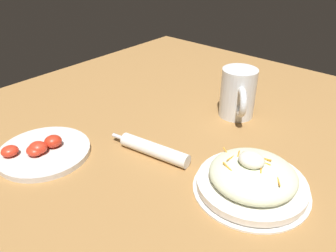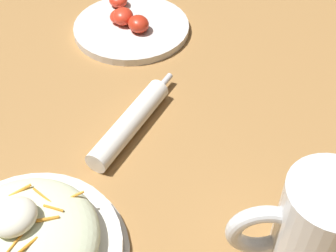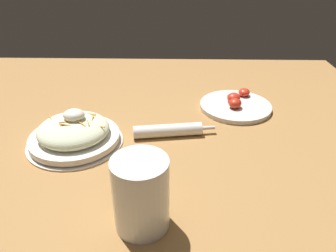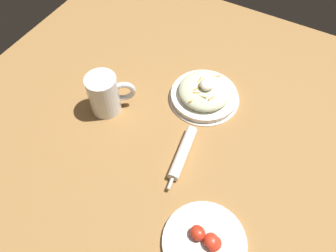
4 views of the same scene
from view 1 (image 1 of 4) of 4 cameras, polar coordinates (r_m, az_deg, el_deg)
ground_plane at (r=0.82m, az=4.55°, el=-4.01°), size 1.43×1.43×0.00m
salad_plate at (r=0.70m, az=14.04°, el=-8.65°), size 0.24×0.24×0.09m
beer_mug at (r=0.96m, az=11.71°, el=4.97°), size 0.12×0.13×0.14m
napkin_roll at (r=0.79m, az=-2.43°, el=-4.02°), size 0.21×0.06×0.03m
tomato_plate at (r=0.85m, az=-20.44°, el=-3.98°), size 0.21×0.21×0.04m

